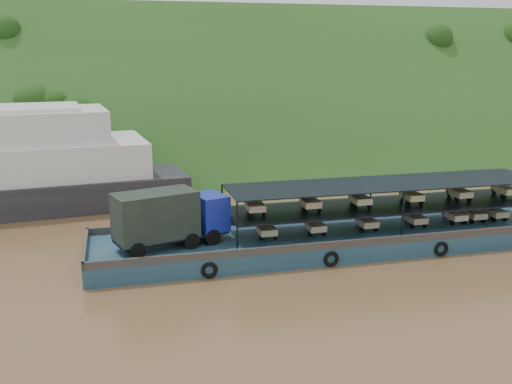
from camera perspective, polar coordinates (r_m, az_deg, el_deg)
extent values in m
plane|color=brown|center=(42.22, 3.65, -5.00)|extent=(160.00, 160.00, 0.00)
cube|color=#1B3C15|center=(76.27, -4.63, 3.45)|extent=(140.00, 39.60, 39.60)
cube|color=#16384E|center=(41.29, 8.32, -4.68)|extent=(35.00, 7.00, 1.20)
cube|color=#592D19|center=(44.06, 6.68, -2.29)|extent=(35.00, 0.20, 0.50)
cube|color=#592D19|center=(38.08, 10.31, -5.01)|extent=(35.00, 0.20, 0.50)
cube|color=#592D19|center=(38.15, -16.70, -5.35)|extent=(0.20, 7.00, 0.50)
torus|color=black|center=(35.46, -4.68, -7.80)|extent=(1.06, 0.26, 1.06)
torus|color=black|center=(37.49, 7.54, -6.66)|extent=(1.06, 0.26, 1.06)
torus|color=black|center=(41.01, 18.04, -5.44)|extent=(1.06, 0.26, 1.06)
cylinder|color=black|center=(35.93, -11.80, -5.74)|extent=(1.14, 0.67, 1.07)
cylinder|color=black|center=(37.97, -12.95, -4.74)|extent=(1.14, 0.67, 1.07)
cylinder|color=black|center=(37.20, -6.48, -4.85)|extent=(1.14, 0.67, 1.07)
cylinder|color=black|center=(39.17, -7.88, -3.94)|extent=(1.14, 0.67, 1.07)
cylinder|color=black|center=(37.82, -4.41, -4.49)|extent=(1.14, 0.67, 1.07)
cylinder|color=black|center=(39.75, -5.88, -3.61)|extent=(1.14, 0.67, 1.07)
cube|color=black|center=(37.81, -8.40, -4.35)|extent=(7.68, 4.40, 0.21)
cube|color=#152396|center=(38.56, -4.64, -1.97)|extent=(2.50, 3.00, 2.36)
cube|color=black|center=(38.85, -3.44, -1.17)|extent=(0.69, 2.08, 0.97)
cube|color=black|center=(36.98, -10.01, -2.30)|extent=(5.69, 3.97, 3.01)
cube|color=black|center=(42.08, 12.84, -1.32)|extent=(23.00, 5.00, 0.12)
cube|color=black|center=(41.70, 12.96, 0.86)|extent=(23.00, 5.00, 0.08)
cylinder|color=black|center=(36.02, -1.89, -3.54)|extent=(0.12, 0.12, 3.30)
cylinder|color=black|center=(40.72, -3.40, -1.51)|extent=(0.12, 0.12, 3.30)
cylinder|color=black|center=(39.96, 14.45, -2.23)|extent=(0.12, 0.12, 3.30)
cylinder|color=black|center=(44.25, 11.39, -0.53)|extent=(0.12, 0.12, 3.30)
cylinder|color=black|center=(50.22, 23.33, 0.30)|extent=(0.12, 0.12, 3.30)
cylinder|color=black|center=(40.29, 0.54, -3.72)|extent=(0.12, 0.52, 0.52)
cylinder|color=black|center=(38.51, 0.50, -4.55)|extent=(0.14, 0.52, 0.52)
cylinder|color=black|center=(38.76, 1.94, -4.43)|extent=(0.14, 0.52, 0.52)
cube|color=beige|center=(38.85, 1.09, -3.86)|extent=(1.15, 1.50, 0.44)
cube|color=#AE0E0B|center=(39.86, 0.66, -3.13)|extent=(0.55, 0.80, 0.80)
cube|color=#AE0E0B|center=(39.53, 0.73, -2.52)|extent=(0.50, 0.10, 0.10)
cylinder|color=black|center=(41.28, 5.27, -3.34)|extent=(0.12, 0.52, 0.52)
cylinder|color=black|center=(39.50, 5.45, -4.14)|extent=(0.14, 0.52, 0.52)
cylinder|color=black|center=(39.84, 6.81, -4.02)|extent=(0.14, 0.52, 0.52)
cube|color=beige|center=(39.88, 5.97, -3.46)|extent=(1.15, 1.50, 0.44)
cube|color=red|center=(40.86, 5.42, -2.76)|extent=(0.55, 0.80, 0.80)
cube|color=red|center=(40.54, 5.53, -2.16)|extent=(0.50, 0.10, 0.10)
cylinder|color=black|center=(42.70, 10.23, -2.93)|extent=(0.12, 0.52, 0.52)
cylinder|color=black|center=(40.94, 10.62, -3.67)|extent=(0.14, 0.52, 0.52)
cylinder|color=black|center=(41.36, 11.89, -3.56)|extent=(0.14, 0.52, 0.52)
cube|color=beige|center=(41.35, 11.07, -3.03)|extent=(1.15, 1.50, 0.44)
cube|color=#B4230C|center=(42.30, 10.43, -2.36)|extent=(0.55, 0.80, 0.80)
cube|color=#B4230C|center=(41.99, 10.57, -1.78)|extent=(0.50, 0.10, 0.10)
cylinder|color=black|center=(44.39, 14.77, -2.53)|extent=(0.12, 0.52, 0.52)
cylinder|color=black|center=(42.66, 15.34, -3.22)|extent=(0.14, 0.52, 0.52)
cylinder|color=black|center=(43.15, 16.50, -3.11)|extent=(0.14, 0.52, 0.52)
cube|color=#CBB38F|center=(43.09, 15.72, -2.61)|extent=(1.15, 1.50, 0.44)
cube|color=#AF210B|center=(44.00, 15.00, -1.98)|extent=(0.55, 0.80, 0.80)
cube|color=#AF210B|center=(43.71, 15.17, -1.42)|extent=(0.50, 0.10, 0.10)
cylinder|color=black|center=(46.04, 18.36, -2.20)|extent=(0.12, 0.52, 0.52)
cylinder|color=black|center=(44.33, 19.05, -2.86)|extent=(0.14, 0.52, 0.52)
cylinder|color=black|center=(44.88, 20.12, -2.75)|extent=(0.14, 0.52, 0.52)
cube|color=beige|center=(44.79, 19.38, -2.26)|extent=(1.15, 1.50, 0.44)
cube|color=#B8180C|center=(45.67, 18.61, -1.67)|extent=(0.55, 0.80, 0.80)
cube|color=#B8180C|center=(45.38, 18.79, -1.12)|extent=(0.50, 0.10, 0.10)
cylinder|color=black|center=(47.96, 21.85, -1.87)|extent=(0.12, 0.52, 0.52)
cylinder|color=black|center=(46.28, 22.64, -2.49)|extent=(0.14, 0.52, 0.52)
cylinder|color=black|center=(46.88, 23.62, -2.38)|extent=(0.14, 0.52, 0.52)
cube|color=tan|center=(46.76, 22.92, -1.92)|extent=(1.15, 1.50, 0.44)
cube|color=#B80C25|center=(47.60, 22.12, -1.36)|extent=(0.55, 0.80, 0.80)
cube|color=#B80C25|center=(47.32, 22.31, -0.83)|extent=(0.50, 0.10, 0.10)
cylinder|color=black|center=(46.91, 20.02, -2.04)|extent=(0.12, 0.52, 0.52)
cylinder|color=black|center=(45.21, 20.75, -2.68)|extent=(0.14, 0.52, 0.52)
cylinder|color=black|center=(45.78, 21.78, -2.58)|extent=(0.14, 0.52, 0.52)
cube|color=tan|center=(45.68, 21.06, -2.10)|extent=(1.15, 1.50, 0.44)
cube|color=#B80C25|center=(46.54, 20.27, -1.52)|extent=(0.55, 0.80, 0.80)
cube|color=#B80C25|center=(46.26, 20.46, -0.99)|extent=(0.50, 0.10, 0.10)
cylinder|color=black|center=(39.61, -0.60, -1.43)|extent=(0.12, 0.52, 0.52)
cylinder|color=black|center=(37.81, -0.69, -2.17)|extent=(0.14, 0.52, 0.52)
cylinder|color=black|center=(38.05, 0.77, -2.07)|extent=(0.14, 0.52, 0.52)
cube|color=#BEB386|center=(38.17, -0.09, -1.49)|extent=(1.15, 1.50, 0.44)
cube|color=red|center=(39.20, -0.50, -0.81)|extent=(0.55, 0.80, 0.80)
cube|color=red|center=(38.89, -0.43, -0.16)|extent=(0.50, 0.10, 0.10)
cylinder|color=black|center=(40.68, 4.79, -1.07)|extent=(0.12, 0.52, 0.52)
cylinder|color=black|center=(38.88, 4.95, -1.77)|extent=(0.14, 0.52, 0.52)
cylinder|color=black|center=(39.21, 6.34, -1.67)|extent=(0.14, 0.52, 0.52)
cube|color=beige|center=(39.28, 5.49, -1.11)|extent=(1.15, 1.50, 0.44)
cube|color=navy|center=(40.28, 4.95, -0.46)|extent=(0.55, 0.80, 0.80)
cube|color=navy|center=(39.98, 5.05, 0.17)|extent=(0.50, 0.10, 0.10)
cylinder|color=black|center=(42.01, 9.59, -0.74)|extent=(0.12, 0.52, 0.52)
cylinder|color=black|center=(40.22, 9.96, -1.40)|extent=(0.14, 0.52, 0.52)
cylinder|color=black|center=(40.63, 11.25, -1.31)|extent=(0.14, 0.52, 0.52)
cube|color=beige|center=(40.65, 10.43, -0.77)|extent=(1.15, 1.50, 0.44)
cube|color=navy|center=(41.62, 9.79, -0.15)|extent=(0.55, 0.80, 0.80)
cube|color=navy|center=(41.33, 9.92, 0.46)|extent=(0.50, 0.10, 0.10)
cylinder|color=black|center=(43.76, 14.44, -0.40)|extent=(0.12, 0.52, 0.52)
cylinder|color=black|center=(42.00, 15.00, -1.03)|extent=(0.14, 0.52, 0.52)
cylinder|color=black|center=(42.49, 16.18, -0.94)|extent=(0.14, 0.52, 0.52)
cube|color=beige|center=(42.46, 15.39, -0.42)|extent=(1.15, 1.50, 0.44)
cube|color=beige|center=(43.39, 14.67, 0.17)|extent=(0.55, 0.80, 0.80)
cube|color=beige|center=(43.11, 14.83, 0.75)|extent=(0.50, 0.10, 0.10)
cylinder|color=black|center=(45.75, 18.76, -0.10)|extent=(0.12, 0.52, 0.52)
cylinder|color=black|center=(44.02, 19.47, -0.68)|extent=(0.14, 0.52, 0.52)
cylinder|color=black|center=(44.57, 20.54, -0.60)|extent=(0.14, 0.52, 0.52)
cube|color=tan|center=(44.50, 19.80, -0.11)|extent=(1.15, 1.50, 0.44)
cube|color=red|center=(45.39, 19.02, 0.45)|extent=(0.55, 0.80, 0.80)
cube|color=red|center=(45.12, 19.20, 1.01)|extent=(0.50, 0.10, 0.10)
cylinder|color=black|center=(47.97, 22.71, 0.17)|extent=(0.12, 0.52, 0.52)
cylinder|color=black|center=(46.28, 23.53, -0.37)|extent=(0.14, 0.52, 0.52)
cube|color=beige|center=(46.78, 23.79, 0.18)|extent=(1.15, 1.50, 0.44)
cube|color=beige|center=(47.62, 22.98, 0.70)|extent=(0.55, 0.80, 0.80)
cube|color=beige|center=(47.37, 23.18, 1.24)|extent=(0.50, 0.10, 0.10)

